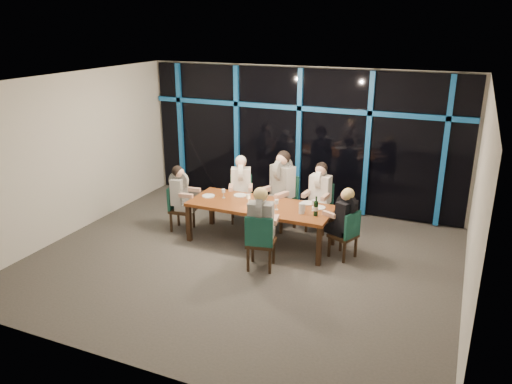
{
  "coord_description": "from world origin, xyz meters",
  "views": [
    {
      "loc": [
        3.25,
        -6.93,
        3.9
      ],
      "look_at": [
        0.0,
        0.6,
        1.05
      ],
      "focal_mm": 35.0,
      "sensor_mm": 36.0,
      "label": 1
    }
  ],
  "objects_px": {
    "chair_far_right": "(320,204)",
    "diner_far_right": "(320,187)",
    "diner_far_mid": "(281,179)",
    "water_pitcher": "(302,208)",
    "chair_far_mid": "(284,198)",
    "chair_near_mid": "(260,240)",
    "dining_table": "(260,208)",
    "wine_bottle": "(316,208)",
    "diner_end_left": "(181,189)",
    "chair_end_right": "(347,232)",
    "diner_near_mid": "(261,216)",
    "chair_far_left": "(241,196)",
    "diner_end_right": "(345,212)",
    "chair_end_left": "(178,206)",
    "diner_far_left": "(241,179)"
  },
  "relations": [
    {
      "from": "chair_near_mid",
      "to": "diner_end_right",
      "type": "bearing_deg",
      "value": -149.97
    },
    {
      "from": "chair_far_left",
      "to": "water_pitcher",
      "type": "bearing_deg",
      "value": -54.99
    },
    {
      "from": "chair_far_right",
      "to": "wine_bottle",
      "type": "height_order",
      "value": "wine_bottle"
    },
    {
      "from": "chair_end_right",
      "to": "diner_far_mid",
      "type": "xyz_separation_m",
      "value": [
        -1.5,
        0.8,
        0.53
      ]
    },
    {
      "from": "chair_far_right",
      "to": "diner_far_right",
      "type": "xyz_separation_m",
      "value": [
        -0.01,
        -0.08,
        0.37
      ]
    },
    {
      "from": "dining_table",
      "to": "water_pitcher",
      "type": "distance_m",
      "value": 0.84
    },
    {
      "from": "chair_near_mid",
      "to": "chair_far_right",
      "type": "bearing_deg",
      "value": -113.37
    },
    {
      "from": "chair_far_left",
      "to": "chair_far_mid",
      "type": "xyz_separation_m",
      "value": [
        0.92,
        0.01,
        0.07
      ]
    },
    {
      "from": "chair_far_mid",
      "to": "diner_end_right",
      "type": "xyz_separation_m",
      "value": [
        1.4,
        -0.86,
        0.24
      ]
    },
    {
      "from": "diner_end_right",
      "to": "chair_end_left",
      "type": "bearing_deg",
      "value": -65.11
    },
    {
      "from": "chair_far_mid",
      "to": "diner_far_left",
      "type": "relative_size",
      "value": 1.17
    },
    {
      "from": "chair_far_left",
      "to": "chair_far_right",
      "type": "height_order",
      "value": "chair_far_right"
    },
    {
      "from": "diner_far_left",
      "to": "wine_bottle",
      "type": "bearing_deg",
      "value": -50.02
    },
    {
      "from": "chair_near_mid",
      "to": "diner_end_left",
      "type": "height_order",
      "value": "diner_end_left"
    },
    {
      "from": "chair_far_mid",
      "to": "diner_far_left",
      "type": "distance_m",
      "value": 0.94
    },
    {
      "from": "diner_end_left",
      "to": "chair_near_mid",
      "type": "bearing_deg",
      "value": -121.23
    },
    {
      "from": "diner_end_left",
      "to": "chair_end_right",
      "type": "bearing_deg",
      "value": -95.97
    },
    {
      "from": "chair_end_right",
      "to": "diner_far_right",
      "type": "height_order",
      "value": "diner_far_right"
    },
    {
      "from": "diner_end_left",
      "to": "diner_near_mid",
      "type": "distance_m",
      "value": 2.19
    },
    {
      "from": "chair_end_right",
      "to": "water_pitcher",
      "type": "distance_m",
      "value": 0.87
    },
    {
      "from": "dining_table",
      "to": "wine_bottle",
      "type": "bearing_deg",
      "value": -6.54
    },
    {
      "from": "dining_table",
      "to": "chair_far_mid",
      "type": "distance_m",
      "value": 0.89
    },
    {
      "from": "diner_far_left",
      "to": "diner_end_left",
      "type": "distance_m",
      "value": 1.22
    },
    {
      "from": "chair_far_right",
      "to": "diner_end_right",
      "type": "xyz_separation_m",
      "value": [
        0.71,
        -1.01,
        0.31
      ]
    },
    {
      "from": "chair_far_mid",
      "to": "chair_near_mid",
      "type": "distance_m",
      "value": 1.88
    },
    {
      "from": "diner_end_right",
      "to": "chair_far_left",
      "type": "bearing_deg",
      "value": -86.74
    },
    {
      "from": "diner_end_left",
      "to": "water_pitcher",
      "type": "distance_m",
      "value": 2.45
    },
    {
      "from": "diner_end_left",
      "to": "chair_end_left",
      "type": "bearing_deg",
      "value": 90.0
    },
    {
      "from": "chair_far_mid",
      "to": "diner_end_left",
      "type": "height_order",
      "value": "diner_end_left"
    },
    {
      "from": "diner_far_mid",
      "to": "diner_far_right",
      "type": "relative_size",
      "value": 1.14
    },
    {
      "from": "diner_far_mid",
      "to": "chair_far_right",
      "type": "bearing_deg",
      "value": 39.49
    },
    {
      "from": "diner_far_right",
      "to": "chair_near_mid",
      "type": "bearing_deg",
      "value": -96.69
    },
    {
      "from": "chair_near_mid",
      "to": "dining_table",
      "type": "bearing_deg",
      "value": -79.03
    },
    {
      "from": "diner_far_left",
      "to": "wine_bottle",
      "type": "xyz_separation_m",
      "value": [
        1.83,
        -0.92,
        -0.01
      ]
    },
    {
      "from": "dining_table",
      "to": "chair_end_left",
      "type": "xyz_separation_m",
      "value": [
        -1.7,
        -0.06,
        -0.19
      ]
    },
    {
      "from": "diner_end_left",
      "to": "wine_bottle",
      "type": "height_order",
      "value": "diner_end_left"
    },
    {
      "from": "dining_table",
      "to": "diner_end_left",
      "type": "height_order",
      "value": "diner_end_left"
    },
    {
      "from": "chair_far_mid",
      "to": "wine_bottle",
      "type": "bearing_deg",
      "value": -25.22
    },
    {
      "from": "chair_end_right",
      "to": "diner_end_right",
      "type": "xyz_separation_m",
      "value": [
        -0.07,
        0.03,
        0.35
      ]
    },
    {
      "from": "diner_far_left",
      "to": "water_pitcher",
      "type": "relative_size",
      "value": 4.88
    },
    {
      "from": "diner_far_left",
      "to": "diner_far_right",
      "type": "height_order",
      "value": "diner_far_right"
    },
    {
      "from": "chair_end_right",
      "to": "diner_far_mid",
      "type": "relative_size",
      "value": 0.84
    },
    {
      "from": "diner_near_mid",
      "to": "diner_end_left",
      "type": "bearing_deg",
      "value": -34.42
    },
    {
      "from": "chair_far_mid",
      "to": "chair_far_right",
      "type": "relative_size",
      "value": 1.14
    },
    {
      "from": "diner_far_mid",
      "to": "diner_far_right",
      "type": "bearing_deg",
      "value": 33.83
    },
    {
      "from": "diner_far_mid",
      "to": "diner_end_right",
      "type": "relative_size",
      "value": 1.23
    },
    {
      "from": "chair_near_mid",
      "to": "diner_end_right",
      "type": "relative_size",
      "value": 1.15
    },
    {
      "from": "diner_end_left",
      "to": "wine_bottle",
      "type": "xyz_separation_m",
      "value": [
        2.69,
        -0.07,
        0.04
      ]
    },
    {
      "from": "chair_far_right",
      "to": "water_pitcher",
      "type": "height_order",
      "value": "water_pitcher"
    },
    {
      "from": "chair_far_left",
      "to": "water_pitcher",
      "type": "height_order",
      "value": "water_pitcher"
    }
  ]
}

